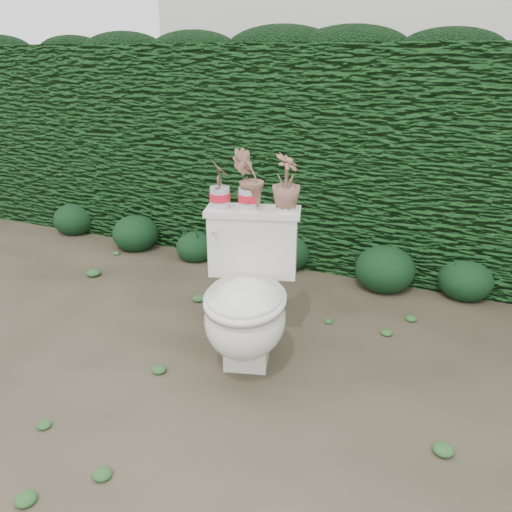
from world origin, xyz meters
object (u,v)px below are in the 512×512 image
at_px(toilet, 247,301).
at_px(potted_plant_left, 220,185).
at_px(potted_plant_center, 248,181).
at_px(potted_plant_right, 286,184).

height_order(toilet, potted_plant_left, potted_plant_left).
distance_m(potted_plant_left, potted_plant_center, 0.15).
xyz_separation_m(toilet, potted_plant_center, (-0.09, 0.22, 0.57)).
distance_m(potted_plant_left, potted_plant_right, 0.35).
bearing_deg(toilet, potted_plant_center, 95.69).
height_order(potted_plant_center, potted_plant_right, potted_plant_center).
relative_size(toilet, potted_plant_left, 3.21).
xyz_separation_m(potted_plant_left, potted_plant_right, (0.33, 0.10, 0.02)).
bearing_deg(toilet, potted_plant_left, 126.16).
relative_size(potted_plant_left, potted_plant_right, 0.88).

